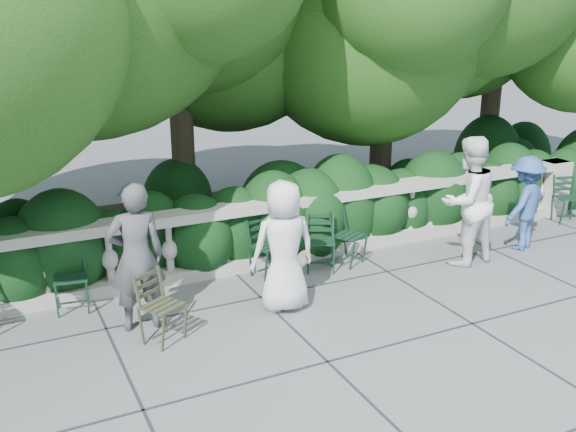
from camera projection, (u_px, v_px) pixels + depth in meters
name	position (u px, v px, depth m)	size (l,w,h in m)	color
ground	(323.00, 315.00, 7.96)	(90.00, 90.00, 0.00)	#54575C
balustrade	(264.00, 234.00, 9.35)	(12.00, 0.44, 1.00)	#9E998E
shrub_hedge	(235.00, 240.00, 10.52)	(15.00, 2.60, 1.70)	black
chair_a	(74.00, 316.00, 7.93)	(0.44, 0.48, 0.84)	black
chair_c	(275.00, 278.00, 9.03)	(0.44, 0.48, 0.84)	black
chair_d	(356.00, 266.00, 9.46)	(0.44, 0.48, 0.84)	black
chair_e	(321.00, 274.00, 9.17)	(0.44, 0.48, 0.84)	black
chair_f	(569.00, 225.00, 11.29)	(0.44, 0.48, 0.84)	black
chair_weathered	(174.00, 345.00, 7.25)	(0.44, 0.48, 0.84)	black
person_businessman	(284.00, 246.00, 7.89)	(0.82, 0.53, 1.67)	silver
person_woman_grey	(136.00, 257.00, 7.38)	(0.65, 0.43, 1.79)	#414246
person_casual_man	(467.00, 201.00, 9.32)	(0.93, 0.72, 1.91)	white
person_older_blue	(525.00, 203.00, 9.95)	(0.96, 0.55, 1.49)	#2E4D8B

